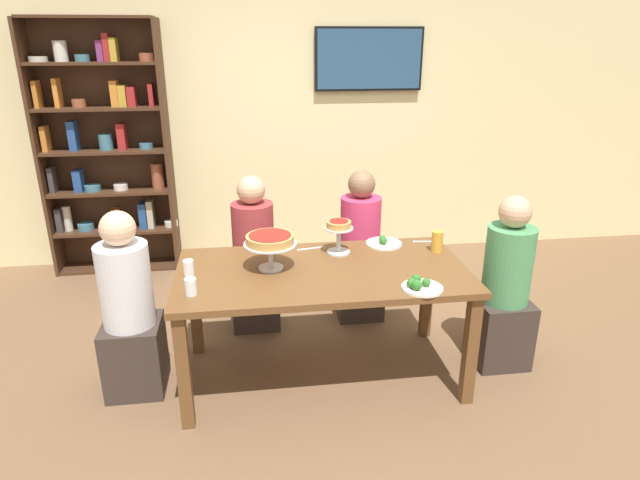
% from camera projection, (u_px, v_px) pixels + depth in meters
% --- Properties ---
extents(ground_plane, '(12.00, 12.00, 0.00)m').
position_uv_depth(ground_plane, '(322.00, 374.00, 3.51)').
color(ground_plane, brown).
extents(rear_partition, '(8.00, 0.12, 2.80)m').
position_uv_depth(rear_partition, '(289.00, 111.00, 5.06)').
color(rear_partition, beige).
rests_on(rear_partition, ground_plane).
extents(dining_table, '(1.74, 0.90, 0.74)m').
position_uv_depth(dining_table, '(322.00, 282.00, 3.28)').
color(dining_table, brown).
rests_on(dining_table, ground_plane).
extents(bookshelf, '(1.11, 0.30, 2.21)m').
position_uv_depth(bookshelf, '(106.00, 149.00, 4.77)').
color(bookshelf, '#422819').
rests_on(bookshelf, ground_plane).
extents(television, '(0.99, 0.05, 0.56)m').
position_uv_depth(television, '(369.00, 59.00, 4.91)').
color(television, black).
extents(diner_far_right, '(0.34, 0.34, 1.15)m').
position_uv_depth(diner_far_right, '(360.00, 256.00, 4.11)').
color(diner_far_right, '#382D28').
rests_on(diner_far_right, ground_plane).
extents(diner_head_east, '(0.34, 0.34, 1.15)m').
position_uv_depth(diner_head_east, '(504.00, 295.00, 3.49)').
color(diner_head_east, '#382D28').
rests_on(diner_head_east, ground_plane).
extents(diner_head_west, '(0.34, 0.34, 1.15)m').
position_uv_depth(diner_head_west, '(130.00, 317.00, 3.21)').
color(diner_head_west, '#382D28').
rests_on(diner_head_west, ground_plane).
extents(diner_far_left, '(0.34, 0.34, 1.15)m').
position_uv_depth(diner_far_left, '(254.00, 264.00, 3.97)').
color(diner_far_left, '#382D28').
rests_on(diner_far_left, ground_plane).
extents(deep_dish_pizza_stand, '(0.32, 0.32, 0.22)m').
position_uv_depth(deep_dish_pizza_stand, '(270.00, 242.00, 3.20)').
color(deep_dish_pizza_stand, silver).
rests_on(deep_dish_pizza_stand, dining_table).
extents(personal_pizza_stand, '(0.19, 0.19, 0.22)m').
position_uv_depth(personal_pizza_stand, '(339.00, 230.00, 3.44)').
color(personal_pizza_stand, silver).
rests_on(personal_pizza_stand, dining_table).
extents(salad_plate_near_diner, '(0.23, 0.23, 0.07)m').
position_uv_depth(salad_plate_near_diner, '(420.00, 286.00, 2.99)').
color(salad_plate_near_diner, white).
rests_on(salad_plate_near_diner, dining_table).
extents(salad_plate_far_diner, '(0.24, 0.24, 0.07)m').
position_uv_depth(salad_plate_far_diner, '(384.00, 243.00, 3.63)').
color(salad_plate_far_diner, white).
rests_on(salad_plate_far_diner, dining_table).
extents(beer_glass_amber_tall, '(0.07, 0.07, 0.14)m').
position_uv_depth(beer_glass_amber_tall, '(437.00, 241.00, 3.50)').
color(beer_glass_amber_tall, gold).
rests_on(beer_glass_amber_tall, dining_table).
extents(water_glass_clear_near, '(0.06, 0.06, 0.09)m').
position_uv_depth(water_glass_clear_near, '(189.00, 268.00, 3.16)').
color(water_glass_clear_near, white).
rests_on(water_glass_clear_near, dining_table).
extents(water_glass_clear_far, '(0.06, 0.06, 0.09)m').
position_uv_depth(water_glass_clear_far, '(191.00, 287.00, 2.91)').
color(water_glass_clear_far, white).
rests_on(water_glass_clear_far, dining_table).
extents(cutlery_fork_near, '(0.18, 0.05, 0.00)m').
position_uv_depth(cutlery_fork_near, '(310.00, 249.00, 3.56)').
color(cutlery_fork_near, silver).
rests_on(cutlery_fork_near, dining_table).
extents(cutlery_knife_near, '(0.18, 0.04, 0.00)m').
position_uv_depth(cutlery_knife_near, '(426.00, 242.00, 3.68)').
color(cutlery_knife_near, silver).
rests_on(cutlery_knife_near, dining_table).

